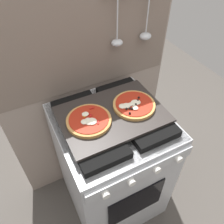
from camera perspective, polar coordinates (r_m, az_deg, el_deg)
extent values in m
plane|color=#4C4742|center=(1.94, 0.00, -19.99)|extent=(4.00, 4.00, 0.00)
cube|color=gray|center=(1.50, -5.85, 3.84)|extent=(1.10, 0.03, 1.55)
cube|color=gray|center=(1.28, -6.81, 16.30)|extent=(1.08, 0.00, 0.56)
cylinder|color=silver|center=(1.27, 1.36, 22.30)|extent=(0.01, 0.01, 0.22)
ellipsoid|color=silver|center=(1.33, 1.26, 16.99)|extent=(0.07, 0.06, 0.04)
cylinder|color=silver|center=(1.37, 9.00, 23.38)|extent=(0.01, 0.01, 0.23)
ellipsoid|color=silver|center=(1.42, 8.37, 18.31)|extent=(0.07, 0.06, 0.04)
cube|color=#B7BABF|center=(1.56, 0.00, -13.14)|extent=(0.60, 0.60, 0.86)
cube|color=black|center=(1.22, 0.00, -2.41)|extent=(0.59, 0.59, 0.01)
cube|color=black|center=(1.17, -6.14, -3.81)|extent=(0.24, 0.51, 0.04)
cube|color=black|center=(1.26, 5.69, 0.54)|extent=(0.24, 0.51, 0.04)
cube|color=#B7BABF|center=(1.11, 7.58, -14.79)|extent=(0.58, 0.02, 0.07)
cylinder|color=silver|center=(1.05, -1.57, -20.08)|extent=(0.04, 0.02, 0.04)
cylinder|color=silver|center=(1.08, 4.94, -17.17)|extent=(0.04, 0.02, 0.04)
cylinder|color=silver|center=(1.13, 11.25, -14.06)|extent=(0.04, 0.02, 0.04)
cylinder|color=silver|center=(1.19, 16.44, -11.30)|extent=(0.04, 0.02, 0.04)
cube|color=black|center=(1.42, 6.04, -21.88)|extent=(0.36, 0.01, 0.28)
cube|color=#2D2826|center=(1.18, 0.00, -0.62)|extent=(0.54, 0.38, 0.02)
cylinder|color=#C18947|center=(1.14, -5.85, -2.04)|extent=(0.23, 0.23, 0.02)
cylinder|color=#AD2614|center=(1.13, -5.89, -1.66)|extent=(0.20, 0.20, 0.00)
ellipsoid|color=#F4EACC|center=(1.11, -5.04, -2.33)|extent=(0.05, 0.05, 0.01)
ellipsoid|color=#F4EACC|center=(1.11, -5.97, -2.13)|extent=(0.04, 0.04, 0.01)
ellipsoid|color=#F4EACC|center=(1.10, -5.69, -2.70)|extent=(0.04, 0.03, 0.01)
ellipsoid|color=#F4EACC|center=(1.15, -6.72, -0.52)|extent=(0.04, 0.03, 0.01)
ellipsoid|color=#F4EACC|center=(1.11, -6.98, -2.46)|extent=(0.03, 0.03, 0.01)
cube|color=gold|center=(1.14, -7.12, -0.88)|extent=(0.01, 0.02, 0.00)
cube|color=red|center=(1.12, -4.34, -1.79)|extent=(0.01, 0.02, 0.00)
cube|color=red|center=(1.10, -3.52, -2.53)|extent=(0.02, 0.03, 0.00)
cube|color=red|center=(1.13, -5.50, -1.06)|extent=(0.03, 0.02, 0.00)
cube|color=red|center=(1.15, -5.69, -0.52)|extent=(0.02, 0.02, 0.00)
cube|color=red|center=(1.18, -5.08, 1.00)|extent=(0.02, 0.01, 0.00)
cube|color=#19721E|center=(1.11, -6.29, -2.26)|extent=(0.03, 0.01, 0.00)
cylinder|color=tan|center=(1.22, 5.55, 1.76)|extent=(0.23, 0.23, 0.02)
cylinder|color=#AD2614|center=(1.21, 5.58, 2.14)|extent=(0.20, 0.20, 0.00)
ellipsoid|color=#F4EACC|center=(1.19, 4.49, 1.88)|extent=(0.03, 0.03, 0.01)
ellipsoid|color=#F4EACC|center=(1.18, 5.84, 1.03)|extent=(0.03, 0.03, 0.01)
ellipsoid|color=#F4EACC|center=(1.20, 5.64, 2.24)|extent=(0.05, 0.04, 0.01)
ellipsoid|color=#F4EACC|center=(1.19, 3.56, 1.58)|extent=(0.05, 0.04, 0.01)
ellipsoid|color=#F4EACC|center=(1.21, 6.23, 2.45)|extent=(0.04, 0.04, 0.01)
ellipsoid|color=#F4EACC|center=(1.21, 5.73, 2.52)|extent=(0.04, 0.03, 0.01)
ellipsoid|color=#F4EACC|center=(1.18, 2.61, 1.51)|extent=(0.04, 0.04, 0.01)
sphere|color=black|center=(1.19, 5.99, 1.92)|extent=(0.01, 0.01, 0.01)
sphere|color=black|center=(1.24, 6.75, 3.64)|extent=(0.01, 0.01, 0.01)
sphere|color=black|center=(1.14, 4.45, -0.28)|extent=(0.01, 0.01, 0.01)
sphere|color=black|center=(1.17, 3.65, 0.81)|extent=(0.01, 0.01, 0.01)
sphere|color=black|center=(1.17, 5.06, 0.83)|extent=(0.01, 0.01, 0.01)
sphere|color=black|center=(1.17, 4.52, 0.92)|extent=(0.01, 0.01, 0.01)
sphere|color=black|center=(1.22, 6.47, 2.97)|extent=(0.01, 0.01, 0.01)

